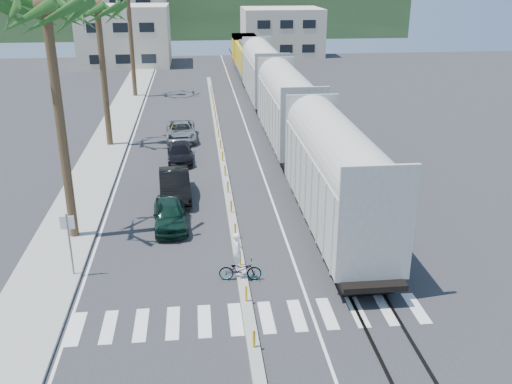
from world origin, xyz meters
TOP-DOWN VIEW (x-y plane):
  - ground at (0.00, 0.00)m, footprint 140.00×140.00m
  - sidewalk at (-8.50, 25.00)m, footprint 3.00×90.00m
  - rails at (5.00, 28.00)m, footprint 1.56×100.00m
  - median at (0.00, 19.96)m, footprint 0.45×60.00m
  - crosswalk at (0.00, -2.00)m, footprint 14.00×2.20m
  - lane_markings at (-2.15, 25.00)m, footprint 9.42×90.00m
  - freight_train at (5.00, 25.75)m, footprint 3.00×60.94m
  - street_sign at (-7.30, 2.00)m, footprint 0.60×0.08m
  - buildings at (-6.41, 71.66)m, footprint 38.00×27.00m
  - hillside at (0.00, 100.00)m, footprint 80.00×20.00m
  - car_lead at (-3.26, 6.82)m, footprint 2.30×4.47m
  - car_second at (-3.12, 10.84)m, footprint 2.38×5.19m
  - car_third at (-2.95, 17.70)m, footprint 2.09×4.36m
  - car_rear at (-2.94, 23.20)m, footprint 2.68×5.15m
  - cyclist at (-0.10, 0.99)m, footprint 1.00×1.96m

SIDE VIEW (x-z plane):
  - ground at x=0.00m, z-range 0.00..0.00m
  - lane_markings at x=-2.15m, z-range 0.00..0.01m
  - crosswalk at x=0.00m, z-range 0.00..0.01m
  - rails at x=5.00m, z-range 0.00..0.06m
  - sidewalk at x=-8.50m, z-range 0.00..0.15m
  - median at x=0.00m, z-range -0.34..0.51m
  - car_third at x=-2.95m, z-range 0.00..1.22m
  - car_rear at x=-2.94m, z-range 0.00..1.38m
  - cyclist at x=-0.10m, z-range -0.40..1.83m
  - car_lead at x=-3.26m, z-range 0.00..1.44m
  - car_second at x=-3.12m, z-range 0.00..1.63m
  - street_sign at x=-7.30m, z-range 0.47..3.47m
  - freight_train at x=5.00m, z-range -0.02..5.83m
  - buildings at x=-6.41m, z-range -0.64..9.36m
  - hillside at x=0.00m, z-range 0.00..12.00m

